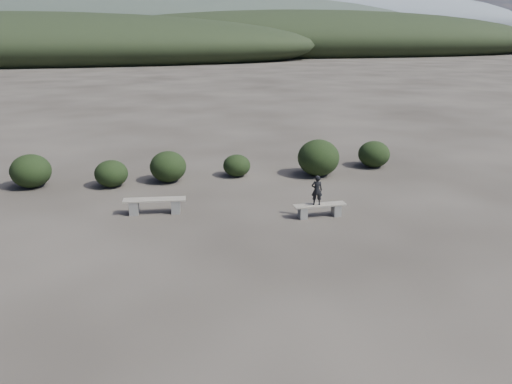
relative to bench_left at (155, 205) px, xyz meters
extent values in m
plane|color=#2A2520|center=(2.73, -5.36, -0.29)|extent=(1200.00, 1200.00, 0.00)
cube|color=slate|center=(-0.63, 0.06, -0.08)|extent=(0.30, 0.39, 0.42)
cube|color=slate|center=(0.63, -0.06, -0.08)|extent=(0.30, 0.39, 0.42)
cube|color=gray|center=(0.00, 0.00, 0.16)|extent=(1.92, 0.58, 0.05)
cube|color=slate|center=(4.33, -1.31, -0.11)|extent=(0.23, 0.32, 0.36)
cube|color=slate|center=(5.40, -1.29, -0.11)|extent=(0.23, 0.32, 0.36)
cube|color=gray|center=(4.86, -1.30, 0.09)|extent=(1.61, 0.36, 0.04)
imported|color=black|center=(4.75, -1.30, 0.57)|extent=(0.36, 0.27, 0.91)
ellipsoid|color=black|center=(-1.49, 3.18, 0.20)|extent=(1.18, 1.18, 0.97)
ellipsoid|color=black|center=(0.54, 3.40, 0.29)|extent=(1.34, 1.34, 1.15)
ellipsoid|color=black|center=(3.16, 3.60, 0.14)|extent=(1.06, 1.06, 0.84)
ellipsoid|color=black|center=(6.26, 3.06, 0.42)|extent=(1.61, 1.61, 1.41)
ellipsoid|color=black|center=(8.92, 3.84, 0.25)|extent=(1.29, 1.29, 1.08)
ellipsoid|color=black|center=(-4.29, 3.69, 0.31)|extent=(1.41, 1.41, 1.20)
ellipsoid|color=black|center=(-22.27, 84.64, 2.41)|extent=(110.00, 40.00, 12.00)
ellipsoid|color=black|center=(37.73, 104.64, 2.86)|extent=(120.00, 44.00, 14.00)
ellipsoid|color=#2E382F|center=(2.73, 154.64, 5.11)|extent=(190.00, 64.00, 24.00)
ellipsoid|color=slate|center=(72.73, 294.64, 9.61)|extent=(340.00, 110.00, 44.00)
ellipsoid|color=gray|center=(-27.27, 394.64, 12.31)|extent=(460.00, 140.00, 56.00)
camera|label=1|loc=(0.13, -14.75, 5.07)|focal=35.00mm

